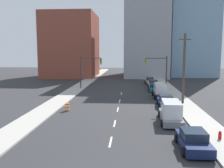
{
  "coord_description": "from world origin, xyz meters",
  "views": [
    {
      "loc": [
        1.53,
        -11.01,
        7.12
      ],
      "look_at": [
        -1.29,
        26.76,
        2.2
      ],
      "focal_mm": 40.0,
      "sensor_mm": 36.0,
      "label": 1
    }
  ],
  "objects_px": {
    "sedan_blue": "(166,101)",
    "sedan_navy": "(193,141)",
    "utility_pole_right_mid": "(184,68)",
    "traffic_barrel": "(67,107)",
    "sedan_teal": "(154,88)",
    "sedan_tan": "(150,81)",
    "box_truck_black": "(160,91)",
    "sedan_white": "(153,84)",
    "box_truck_gray": "(171,112)",
    "fire_hydrant": "(220,136)",
    "traffic_signal_right": "(160,68)",
    "traffic_signal_left": "(86,68)"
  },
  "relations": [
    {
      "from": "traffic_barrel",
      "to": "sedan_tan",
      "type": "bearing_deg",
      "value": 65.79
    },
    {
      "from": "sedan_navy",
      "to": "utility_pole_right_mid",
      "type": "bearing_deg",
      "value": 81.33
    },
    {
      "from": "sedan_teal",
      "to": "traffic_barrel",
      "type": "bearing_deg",
      "value": -124.9
    },
    {
      "from": "fire_hydrant",
      "to": "traffic_signal_right",
      "type": "bearing_deg",
      "value": 93.47
    },
    {
      "from": "sedan_navy",
      "to": "sedan_white",
      "type": "bearing_deg",
      "value": 90.35
    },
    {
      "from": "traffic_signal_right",
      "to": "sedan_navy",
      "type": "relative_size",
      "value": 1.43
    },
    {
      "from": "box_truck_black",
      "to": "sedan_tan",
      "type": "height_order",
      "value": "box_truck_black"
    },
    {
      "from": "sedan_teal",
      "to": "sedan_white",
      "type": "bearing_deg",
      "value": 89.21
    },
    {
      "from": "box_truck_gray",
      "to": "sedan_white",
      "type": "bearing_deg",
      "value": 91.3
    },
    {
      "from": "sedan_blue",
      "to": "sedan_navy",
      "type": "bearing_deg",
      "value": -88.85
    },
    {
      "from": "box_truck_black",
      "to": "sedan_tan",
      "type": "relative_size",
      "value": 1.22
    },
    {
      "from": "utility_pole_right_mid",
      "to": "traffic_signal_left",
      "type": "bearing_deg",
      "value": 139.94
    },
    {
      "from": "sedan_navy",
      "to": "sedan_tan",
      "type": "bearing_deg",
      "value": 90.73
    },
    {
      "from": "fire_hydrant",
      "to": "box_truck_black",
      "type": "distance_m",
      "value": 19.06
    },
    {
      "from": "utility_pole_right_mid",
      "to": "traffic_barrel",
      "type": "distance_m",
      "value": 16.16
    },
    {
      "from": "traffic_signal_right",
      "to": "sedan_blue",
      "type": "xyz_separation_m",
      "value": [
        -0.91,
        -14.69,
        -3.4
      ]
    },
    {
      "from": "traffic_signal_right",
      "to": "sedan_teal",
      "type": "relative_size",
      "value": 1.48
    },
    {
      "from": "sedan_white",
      "to": "sedan_tan",
      "type": "relative_size",
      "value": 0.96
    },
    {
      "from": "sedan_teal",
      "to": "sedan_tan",
      "type": "xyz_separation_m",
      "value": [
        -0.05,
        10.37,
        0.07
      ]
    },
    {
      "from": "sedan_blue",
      "to": "box_truck_black",
      "type": "xyz_separation_m",
      "value": [
        -0.0,
        6.3,
        0.39
      ]
    },
    {
      "from": "traffic_barrel",
      "to": "box_truck_black",
      "type": "bearing_deg",
      "value": 38.48
    },
    {
      "from": "utility_pole_right_mid",
      "to": "box_truck_black",
      "type": "relative_size",
      "value": 1.76
    },
    {
      "from": "box_truck_black",
      "to": "sedan_teal",
      "type": "height_order",
      "value": "box_truck_black"
    },
    {
      "from": "sedan_navy",
      "to": "sedan_blue",
      "type": "bearing_deg",
      "value": 90.27
    },
    {
      "from": "sedan_navy",
      "to": "box_truck_black",
      "type": "height_order",
      "value": "box_truck_black"
    },
    {
      "from": "box_truck_gray",
      "to": "sedan_blue",
      "type": "bearing_deg",
      "value": 88.4
    },
    {
      "from": "traffic_signal_right",
      "to": "sedan_tan",
      "type": "bearing_deg",
      "value": 98.58
    },
    {
      "from": "box_truck_gray",
      "to": "utility_pole_right_mid",
      "type": "bearing_deg",
      "value": 73.72
    },
    {
      "from": "traffic_signal_left",
      "to": "sedan_tan",
      "type": "relative_size",
      "value": 1.43
    },
    {
      "from": "utility_pole_right_mid",
      "to": "sedan_tan",
      "type": "relative_size",
      "value": 2.15
    },
    {
      "from": "traffic_signal_right",
      "to": "traffic_barrel",
      "type": "distance_m",
      "value": 22.62
    },
    {
      "from": "utility_pole_right_mid",
      "to": "sedan_white",
      "type": "relative_size",
      "value": 2.25
    },
    {
      "from": "box_truck_black",
      "to": "sedan_white",
      "type": "relative_size",
      "value": 1.28
    },
    {
      "from": "fire_hydrant",
      "to": "box_truck_black",
      "type": "bearing_deg",
      "value": 97.74
    },
    {
      "from": "fire_hydrant",
      "to": "box_truck_black",
      "type": "xyz_separation_m",
      "value": [
        -2.57,
        18.88,
        0.66
      ]
    },
    {
      "from": "traffic_signal_left",
      "to": "sedan_navy",
      "type": "bearing_deg",
      "value": -65.88
    },
    {
      "from": "traffic_signal_left",
      "to": "sedan_teal",
      "type": "relative_size",
      "value": 1.48
    },
    {
      "from": "sedan_blue",
      "to": "sedan_tan",
      "type": "bearing_deg",
      "value": 91.9
    },
    {
      "from": "traffic_signal_left",
      "to": "box_truck_black",
      "type": "xyz_separation_m",
      "value": [
        13.02,
        -8.39,
        -3.01
      ]
    },
    {
      "from": "traffic_barrel",
      "to": "sedan_white",
      "type": "height_order",
      "value": "sedan_white"
    },
    {
      "from": "box_truck_gray",
      "to": "sedan_blue",
      "type": "distance_m",
      "value": 7.42
    },
    {
      "from": "traffic_signal_right",
      "to": "box_truck_gray",
      "type": "relative_size",
      "value": 1.06
    },
    {
      "from": "traffic_barrel",
      "to": "box_truck_gray",
      "type": "height_order",
      "value": "box_truck_gray"
    },
    {
      "from": "traffic_signal_right",
      "to": "sedan_navy",
      "type": "xyz_separation_m",
      "value": [
        -0.89,
        -29.13,
        -3.42
      ]
    },
    {
      "from": "traffic_signal_left",
      "to": "fire_hydrant",
      "type": "height_order",
      "value": "traffic_signal_left"
    },
    {
      "from": "traffic_barrel",
      "to": "sedan_teal",
      "type": "distance_m",
      "value": 19.93
    },
    {
      "from": "traffic_barrel",
      "to": "sedan_navy",
      "type": "bearing_deg",
      "value": -42.14
    },
    {
      "from": "sedan_navy",
      "to": "sedan_teal",
      "type": "bearing_deg",
      "value": 90.85
    },
    {
      "from": "utility_pole_right_mid",
      "to": "fire_hydrant",
      "type": "height_order",
      "value": "utility_pole_right_mid"
    },
    {
      "from": "sedan_teal",
      "to": "sedan_navy",
      "type": "bearing_deg",
      "value": -87.58
    }
  ]
}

